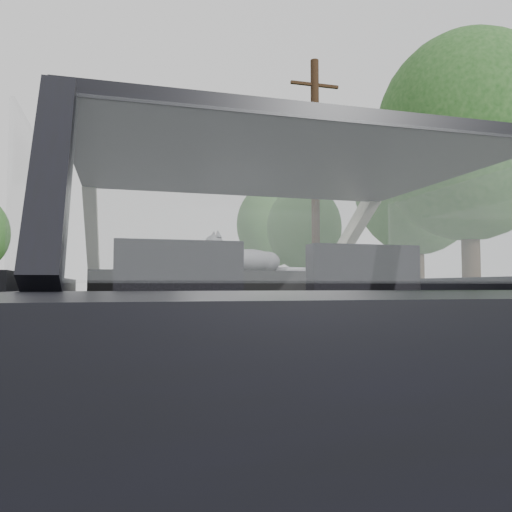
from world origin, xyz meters
TOP-DOWN VIEW (x-y plane):
  - ground at (0.00, 0.00)m, footprint 140.00×140.00m
  - subject_car at (0.00, 0.00)m, footprint 1.80×4.00m
  - dashboard at (0.00, 0.62)m, footprint 1.58×0.45m
  - driver_seat at (-0.40, -0.29)m, footprint 0.50×0.72m
  - passenger_seat at (0.40, -0.29)m, footprint 0.50×0.72m
  - steering_wheel at (-0.40, 0.33)m, footprint 0.36×0.36m
  - cat at (0.15, 0.61)m, footprint 0.56×0.29m
  - guardrail at (4.30, 10.00)m, footprint 0.05×90.00m
  - other_car at (0.19, 24.89)m, footprint 2.50×4.72m
  - highway_sign at (7.07, 25.18)m, footprint 0.19×1.12m
  - utility_pole at (5.81, 13.40)m, footprint 0.35×0.35m
  - tree_0 at (9.44, 10.20)m, footprint 7.21×7.21m
  - tree_1 at (12.23, 17.14)m, footprint 6.03×6.03m
  - tree_2 at (9.63, 24.56)m, footprint 5.54×5.54m
  - tree_3 at (12.09, 38.49)m, footprint 6.70×6.70m

SIDE VIEW (x-z plane):
  - ground at x=0.00m, z-range 0.00..0.00m
  - guardrail at x=4.30m, z-range 0.42..0.74m
  - subject_car at x=0.00m, z-range 0.00..1.45m
  - other_car at x=0.19m, z-range 0.00..1.47m
  - dashboard at x=0.00m, z-range 0.70..1.00m
  - driver_seat at x=-0.40m, z-range 0.67..1.09m
  - passenger_seat at x=0.40m, z-range 0.67..1.09m
  - steering_wheel at x=-0.40m, z-range 0.90..0.94m
  - cat at x=0.15m, z-range 0.96..1.20m
  - highway_sign at x=7.07m, z-range 0.00..2.79m
  - tree_2 at x=9.63m, z-range 0.00..6.55m
  - tree_0 at x=9.44m, z-range 0.00..8.33m
  - tree_1 at x=12.23m, z-range 0.00..8.49m
  - utility_pole at x=5.81m, z-range 0.00..8.76m
  - tree_3 at x=12.09m, z-range 0.00..9.55m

